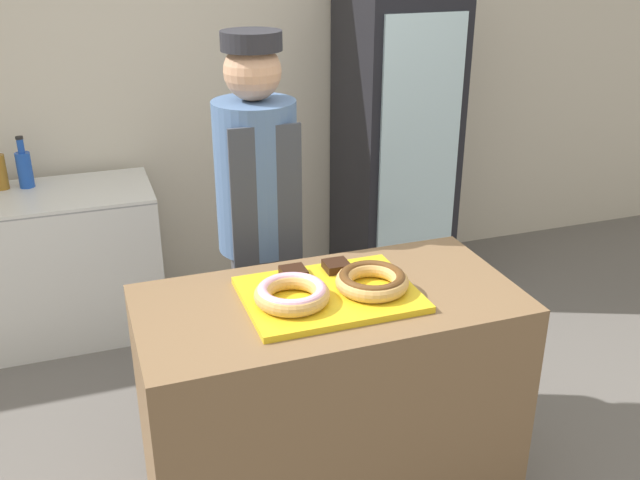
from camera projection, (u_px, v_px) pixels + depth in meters
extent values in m
cube|color=beige|center=(206.00, 72.00, 4.18)|extent=(8.00, 0.06, 2.70)
cube|color=brown|center=(329.00, 405.00, 2.70)|extent=(1.36, 0.68, 0.93)
cube|color=yellow|center=(329.00, 294.00, 2.51)|extent=(0.60, 0.45, 0.02)
torus|color=tan|center=(292.00, 295.00, 2.42)|extent=(0.26, 0.26, 0.06)
torus|color=#EFADC6|center=(292.00, 290.00, 2.41)|extent=(0.24, 0.24, 0.04)
torus|color=tan|center=(372.00, 282.00, 2.51)|extent=(0.26, 0.26, 0.06)
torus|color=brown|center=(372.00, 277.00, 2.50)|extent=(0.24, 0.24, 0.04)
cube|color=black|center=(293.00, 273.00, 2.60)|extent=(0.09, 0.09, 0.03)
cube|color=black|center=(337.00, 266.00, 2.66)|extent=(0.09, 0.09, 0.03)
cylinder|color=#4C4C51|center=(262.00, 331.00, 3.27)|extent=(0.25, 0.25, 0.85)
cylinder|color=#4C6B99|center=(256.00, 177.00, 2.97)|extent=(0.34, 0.34, 0.64)
cube|color=#383D47|center=(269.00, 282.00, 3.00)|extent=(0.29, 0.02, 1.34)
sphere|color=tan|center=(252.00, 71.00, 2.79)|extent=(0.23, 0.23, 0.23)
cylinder|color=#232328|center=(251.00, 40.00, 2.75)|extent=(0.24, 0.24, 0.08)
cube|color=black|center=(394.00, 141.00, 4.34)|extent=(0.59, 0.65, 1.87)
cube|color=silver|center=(419.00, 150.00, 4.03)|extent=(0.49, 0.02, 1.49)
cube|color=silver|center=(64.00, 264.00, 3.94)|extent=(1.02, 0.59, 0.84)
cube|color=gray|center=(53.00, 196.00, 3.78)|extent=(1.02, 0.59, 0.01)
cylinder|color=#99661E|center=(0.00, 172.00, 3.79)|extent=(0.07, 0.07, 0.19)
cylinder|color=#1E4CB2|center=(25.00, 170.00, 3.82)|extent=(0.08, 0.08, 0.19)
cylinder|color=#1E4CB2|center=(21.00, 146.00, 3.77)|extent=(0.04, 0.04, 0.07)
cylinder|color=black|center=(19.00, 138.00, 3.75)|extent=(0.04, 0.04, 0.01)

